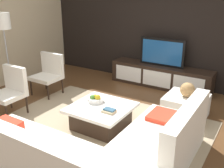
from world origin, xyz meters
TOP-DOWN VIEW (x-y plane):
  - ground_plane at (0.00, 0.00)m, footprint 14.00×14.00m
  - feature_wall_back at (0.00, 2.70)m, footprint 6.40×0.12m
  - area_rug at (-0.10, 0.00)m, footprint 3.39×2.59m
  - media_console at (0.00, 2.40)m, footprint 2.34×0.48m
  - television at (0.00, 2.40)m, footprint 1.03×0.06m
  - sectional_couch at (0.52, -0.91)m, footprint 2.50×2.29m
  - coffee_table at (-0.10, 0.10)m, footprint 0.94×0.94m
  - accent_chair_near at (-1.76, -0.32)m, footprint 0.53×0.51m
  - floor_lamp at (-2.50, 0.24)m, footprint 0.30×0.30m
  - ottoman at (0.97, 1.18)m, footprint 0.70×0.70m
  - fruit_bowl at (-0.28, 0.19)m, footprint 0.28×0.28m
  - accent_chair_far at (-1.88, 0.75)m, footprint 0.58×0.51m
  - decorative_ball at (0.97, 1.18)m, footprint 0.25×0.25m
  - book_stack at (0.13, -0.02)m, footprint 0.20×0.15m

SIDE VIEW (x-z plane):
  - ground_plane at x=0.00m, z-range 0.00..0.00m
  - area_rug at x=-0.10m, z-range 0.00..0.01m
  - ottoman at x=0.97m, z-range 0.00..0.40m
  - coffee_table at x=-0.10m, z-range 0.01..0.39m
  - media_console at x=0.00m, z-range 0.00..0.50m
  - sectional_couch at x=0.52m, z-range -0.13..0.69m
  - book_stack at x=0.13m, z-range 0.38..0.43m
  - fruit_bowl at x=-0.28m, z-range 0.36..0.50m
  - accent_chair_near at x=-1.76m, z-range 0.05..0.92m
  - accent_chair_far at x=-1.88m, z-range 0.06..0.93m
  - decorative_ball at x=0.97m, z-range 0.40..0.65m
  - television at x=0.00m, z-range 0.50..1.12m
  - feature_wall_back at x=0.00m, z-range 0.00..2.80m
  - floor_lamp at x=-2.50m, z-range 0.58..2.30m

